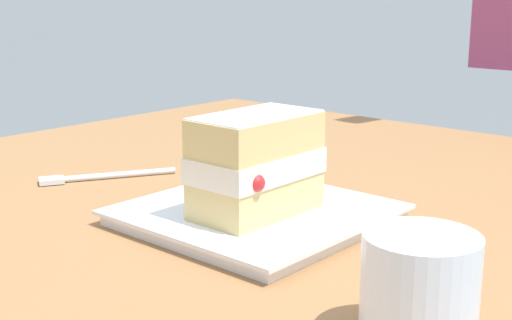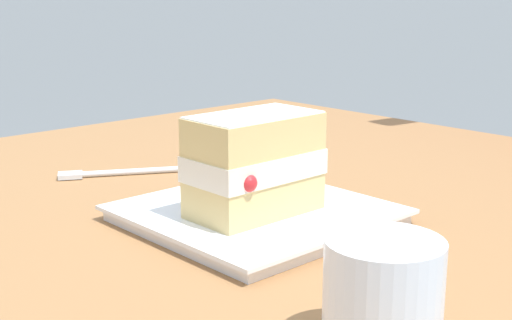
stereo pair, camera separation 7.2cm
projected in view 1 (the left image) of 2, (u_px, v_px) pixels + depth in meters
The scene contains 4 objects.
dessert_plate at pixel (256, 215), 0.73m from camera, with size 0.24×0.24×0.02m.
cake_slice at pixel (256, 164), 0.70m from camera, with size 0.13×0.09×0.10m.
dessert_fork at pixel (99, 177), 0.89m from camera, with size 0.16×0.10×0.01m.
coffee_cup at pixel (419, 287), 0.48m from camera, with size 0.08×0.08×0.08m.
Camera 1 is at (0.34, 0.59, 0.96)m, focal length 49.76 mm.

